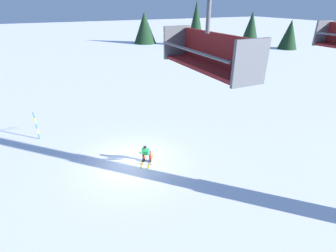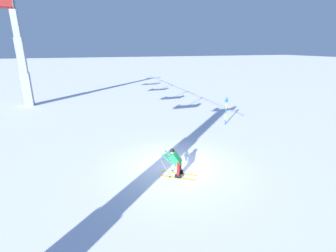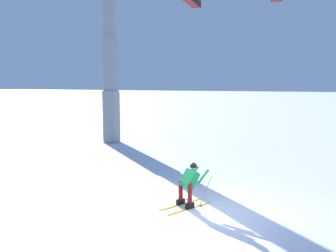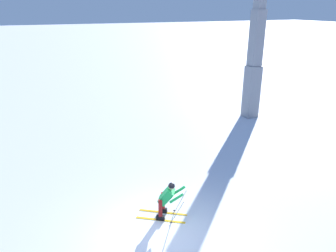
{
  "view_description": "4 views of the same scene",
  "coord_description": "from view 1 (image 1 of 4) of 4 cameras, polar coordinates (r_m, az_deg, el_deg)",
  "views": [
    {
      "loc": [
        3.71,
        13.07,
        9.11
      ],
      "look_at": [
        -1.52,
        2.07,
        3.16
      ],
      "focal_mm": 27.36,
      "sensor_mm": 36.0,
      "label": 1
    },
    {
      "loc": [
        -10.19,
        3.97,
        5.68
      ],
      "look_at": [
        -0.39,
        0.62,
        2.29
      ],
      "focal_mm": 26.12,
      "sensor_mm": 36.0,
      "label": 2
    },
    {
      "loc": [
        1.79,
        -9.23,
        3.78
      ],
      "look_at": [
        -1.73,
        1.06,
        2.35
      ],
      "focal_mm": 35.96,
      "sensor_mm": 36.0,
      "label": 3
    },
    {
      "loc": [
        7.41,
        -3.11,
        6.62
      ],
      "look_at": [
        -1.73,
        0.84,
        2.88
      ],
      "focal_mm": 34.08,
      "sensor_mm": 36.0,
      "label": 4
    }
  ],
  "objects": [
    {
      "name": "tree_line_ridge",
      "position": [
        61.0,
        7.87,
        20.77
      ],
      "size": [
        28.89,
        25.05,
        9.37
      ],
      "color": "black",
      "rests_on": "ground_plane"
    },
    {
      "name": "skier_carving_main",
      "position": [
        15.84,
        -4.95,
        -5.94
      ],
      "size": [
        1.4,
        1.68,
        1.45
      ],
      "color": "yellow",
      "rests_on": "ground_plane"
    },
    {
      "name": "trail_marker_pole",
      "position": [
        20.6,
        -27.33,
        0.19
      ],
      "size": [
        0.07,
        0.28,
        2.11
      ],
      "color": "blue",
      "rests_on": "ground_plane"
    },
    {
      "name": "chairlift_seat_second",
      "position": [
        4.55,
        9.27,
        16.26
      ],
      "size": [
        0.61,
        2.19,
        2.14
      ],
      "color": "black"
    },
    {
      "name": "ground_plane",
      "position": [
        16.36,
        -8.04,
        -8.1
      ],
      "size": [
        260.0,
        260.0,
        0.0
      ],
      "primitive_type": "plane",
      "color": "white"
    }
  ]
}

